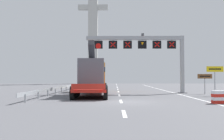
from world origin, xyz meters
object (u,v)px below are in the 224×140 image
overhead_lane_gantry (146,47)px  exit_sign_yellow (215,73)px  bridge_pylon_distant (93,21)px  tourist_info_sign_brown (205,79)px  heavy_haul_truck_red (93,76)px  crash_barrier_striped (220,97)px

overhead_lane_gantry → exit_sign_yellow: (6.28, -4.17, -3.18)m
exit_sign_yellow → bridge_pylon_distant: bearing=108.6°
overhead_lane_gantry → exit_sign_yellow: size_ratio=3.98×
exit_sign_yellow → tourist_info_sign_brown: bearing=92.1°
tourist_info_sign_brown → bridge_pylon_distant: (-16.40, 46.47, 17.25)m
overhead_lane_gantry → bridge_pylon_distant: size_ratio=0.31×
exit_sign_yellow → tourist_info_sign_brown: (-0.09, 2.50, -0.57)m
overhead_lane_gantry → heavy_haul_truck_red: size_ratio=0.82×
tourist_info_sign_brown → overhead_lane_gantry: bearing=164.9°
crash_barrier_striped → bridge_pylon_distant: bridge_pylon_distant is taller
crash_barrier_striped → bridge_pylon_distant: (-13.81, 56.28, 18.48)m
heavy_haul_truck_red → exit_sign_yellow: (12.33, -2.76, 0.26)m
overhead_lane_gantry → crash_barrier_striped: bearing=-72.6°
heavy_haul_truck_red → crash_barrier_striped: bearing=-46.2°
overhead_lane_gantry → exit_sign_yellow: overhead_lane_gantry is taller
overhead_lane_gantry → heavy_haul_truck_red: (-6.05, -1.41, -3.44)m
heavy_haul_truck_red → overhead_lane_gantry: bearing=13.1°
overhead_lane_gantry → tourist_info_sign_brown: bearing=-15.1°
tourist_info_sign_brown → exit_sign_yellow: bearing=-87.9°
heavy_haul_truck_red → bridge_pylon_distant: bridge_pylon_distant is taller
tourist_info_sign_brown → bridge_pylon_distant: bridge_pylon_distant is taller
heavy_haul_truck_red → crash_barrier_striped: heavy_haul_truck_red is taller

